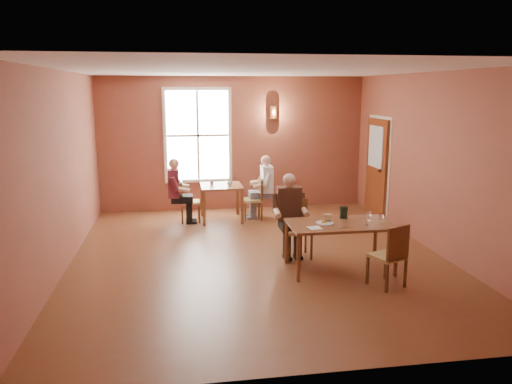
{
  "coord_description": "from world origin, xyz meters",
  "views": [
    {
      "loc": [
        -1.25,
        -7.74,
        2.71
      ],
      "look_at": [
        0.0,
        0.2,
        1.05
      ],
      "focal_mm": 35.0,
      "sensor_mm": 36.0,
      "label": 1
    }
  ],
  "objects": [
    {
      "name": "cup_b",
      "position": [
        -0.57,
        2.54,
        0.8
      ],
      "size": [
        0.12,
        0.12,
        0.09
      ],
      "primitive_type": "imported",
      "rotation": [
        0.0,
        0.0,
        -0.2
      ],
      "color": "silver",
      "rests_on": "second_table"
    },
    {
      "name": "plate_food",
      "position": [
        0.9,
        -0.75,
        0.75
      ],
      "size": [
        0.33,
        0.33,
        0.04
      ],
      "primitive_type": "cylinder",
      "rotation": [
        0.0,
        0.0,
        0.24
      ],
      "color": "white",
      "rests_on": "main_table"
    },
    {
      "name": "second_table",
      "position": [
        -0.38,
        2.44,
        0.38
      ],
      "size": [
        0.85,
        0.85,
        0.75
      ],
      "primitive_type": null,
      "color": "brown",
      "rests_on": "ground"
    },
    {
      "name": "diner_maroon",
      "position": [
        -1.06,
        2.44,
        0.65
      ],
      "size": [
        0.52,
        0.52,
        1.3
      ],
      "primitive_type": null,
      "rotation": [
        0.0,
        0.0,
        -1.57
      ],
      "color": "#531520",
      "rests_on": "ground"
    },
    {
      "name": "diner_white",
      "position": [
        0.3,
        2.44,
        0.65
      ],
      "size": [
        0.52,
        0.52,
        1.3
      ],
      "primitive_type": null,
      "rotation": [
        0.0,
        0.0,
        1.57
      ],
      "color": "white",
      "rests_on": "ground"
    },
    {
      "name": "goblet_b",
      "position": [
        1.72,
        -0.91,
        0.82
      ],
      "size": [
        0.08,
        0.08,
        0.17
      ],
      "primitive_type": null,
      "rotation": [
        0.0,
        0.0,
        -0.22
      ],
      "color": "white",
      "rests_on": "main_table"
    },
    {
      "name": "chair_diner_white",
      "position": [
        0.27,
        2.44,
        0.44
      ],
      "size": [
        0.39,
        0.39,
        0.88
      ],
      "primitive_type": null,
      "rotation": [
        0.0,
        0.0,
        1.57
      ],
      "color": "#3F2610",
      "rests_on": "ground"
    },
    {
      "name": "napkin",
      "position": [
        0.68,
        -0.96,
        0.73
      ],
      "size": [
        0.21,
        0.21,
        0.01
      ],
      "primitive_type": "cube",
      "rotation": [
        0.0,
        0.0,
        0.18
      ],
      "color": "white",
      "rests_on": "main_table"
    },
    {
      "name": "wall_left",
      "position": [
        -3.0,
        0.0,
        1.5
      ],
      "size": [
        0.04,
        7.0,
        3.0
      ],
      "primitive_type": "cube",
      "color": "brown",
      "rests_on": "ground"
    },
    {
      "name": "ceiling",
      "position": [
        0.0,
        0.0,
        3.0
      ],
      "size": [
        6.0,
        7.0,
        0.04
      ],
      "primitive_type": "cube",
      "color": "white",
      "rests_on": "wall_back"
    },
    {
      "name": "wall_sconce",
      "position": [
        0.9,
        3.4,
        2.2
      ],
      "size": [
        0.16,
        0.16,
        0.28
      ],
      "primitive_type": "cylinder",
      "color": "brown",
      "rests_on": "wall_back"
    },
    {
      "name": "window",
      "position": [
        -0.8,
        3.45,
        1.7
      ],
      "size": [
        1.36,
        0.1,
        1.96
      ],
      "primitive_type": "cube",
      "color": "white",
      "rests_on": "wall_back"
    },
    {
      "name": "knife",
      "position": [
        1.11,
        -1.03,
        0.73
      ],
      "size": [
        0.2,
        0.07,
        0.0
      ],
      "primitive_type": "cube",
      "rotation": [
        0.0,
        0.0,
        0.29
      ],
      "color": "silver",
      "rests_on": "main_table"
    },
    {
      "name": "menu_stand",
      "position": [
        1.27,
        -0.5,
        0.82
      ],
      "size": [
        0.12,
        0.07,
        0.19
      ],
      "primitive_type": "cube",
      "rotation": [
        0.0,
        0.0,
        0.14
      ],
      "color": "#1B3020",
      "rests_on": "main_table"
    },
    {
      "name": "wall_right",
      "position": [
        3.0,
        0.0,
        1.5
      ],
      "size": [
        0.04,
        7.0,
        3.0
      ],
      "primitive_type": "cube",
      "color": "brown",
      "rests_on": "ground"
    },
    {
      "name": "door",
      "position": [
        2.94,
        2.3,
        1.05
      ],
      "size": [
        0.12,
        1.04,
        2.1
      ],
      "primitive_type": "cube",
      "color": "maroon",
      "rests_on": "ground"
    },
    {
      "name": "sandwich",
      "position": [
        0.96,
        -0.69,
        0.78
      ],
      "size": [
        0.11,
        0.1,
        0.11
      ],
      "primitive_type": "cube",
      "rotation": [
        0.0,
        0.0,
        -0.21
      ],
      "color": "tan",
      "rests_on": "main_table"
    },
    {
      "name": "wall_back",
      "position": [
        0.0,
        3.5,
        1.5
      ],
      "size": [
        6.0,
        0.04,
        3.0
      ],
      "primitive_type": "cube",
      "color": "brown",
      "rests_on": "ground"
    },
    {
      "name": "wall_front",
      "position": [
        0.0,
        -3.5,
        1.5
      ],
      "size": [
        6.0,
        0.04,
        3.0
      ],
      "primitive_type": "cube",
      "color": "brown",
      "rests_on": "ground"
    },
    {
      "name": "main_table",
      "position": [
        1.14,
        -0.76,
        0.36
      ],
      "size": [
        1.55,
        0.87,
        0.73
      ],
      "primitive_type": null,
      "color": "brown",
      "rests_on": "ground"
    },
    {
      "name": "chair_empty",
      "position": [
        1.58,
        -1.5,
        0.45
      ],
      "size": [
        0.53,
        0.53,
        0.91
      ],
      "primitive_type": null,
      "rotation": [
        0.0,
        0.0,
        0.41
      ],
      "color": "#472A10",
      "rests_on": "ground"
    },
    {
      "name": "diner_main",
      "position": [
        0.64,
        -0.14,
        0.66
      ],
      "size": [
        0.52,
        0.52,
        1.31
      ],
      "primitive_type": null,
      "rotation": [
        0.0,
        0.0,
        3.14
      ],
      "color": "#341E17",
      "rests_on": "ground"
    },
    {
      "name": "ground",
      "position": [
        0.0,
        0.0,
        0.0
      ],
      "size": [
        6.0,
        7.0,
        0.01
      ],
      "primitive_type": "cube",
      "color": "brown",
      "rests_on": "ground"
    },
    {
      "name": "cup_a",
      "position": [
        -0.21,
        2.37,
        0.8
      ],
      "size": [
        0.15,
        0.15,
        0.09
      ],
      "primitive_type": "imported",
      "rotation": [
        0.0,
        0.0,
        -0.41
      ],
      "color": "white",
      "rests_on": "second_table"
    },
    {
      "name": "goblet_c",
      "position": [
        1.49,
        -0.94,
        0.81
      ],
      "size": [
        0.07,
        0.07,
        0.17
      ],
      "primitive_type": null,
      "rotation": [
        0.0,
        0.0,
        0.04
      ],
      "color": "white",
      "rests_on": "main_table"
    },
    {
      "name": "goblet_a",
      "position": [
        1.62,
        -0.68,
        0.81
      ],
      "size": [
        0.09,
        0.09,
        0.17
      ],
      "primitive_type": null,
      "rotation": [
        0.0,
        0.0,
        0.37
      ],
      "color": "white",
      "rests_on": "main_table"
    },
    {
      "name": "chair_diner_maroon",
      "position": [
        -1.03,
        2.44,
        0.43
      ],
      "size": [
        0.38,
        0.38,
        0.87
      ],
      "primitive_type": null,
      "rotation": [
        0.0,
        0.0,
        -1.57
      ],
      "color": "#3C2113",
      "rests_on": "ground"
    },
    {
      "name": "chair_diner_main",
      "position": [
        0.64,
        -0.11,
        0.47
      ],
      "size": [
        0.42,
        0.42,
        0.94
      ],
      "primitive_type": null,
      "rotation": [
        0.0,
        0.0,
        3.14
      ],
      "color": "#482510",
      "rests_on": "ground"
    }
  ]
}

